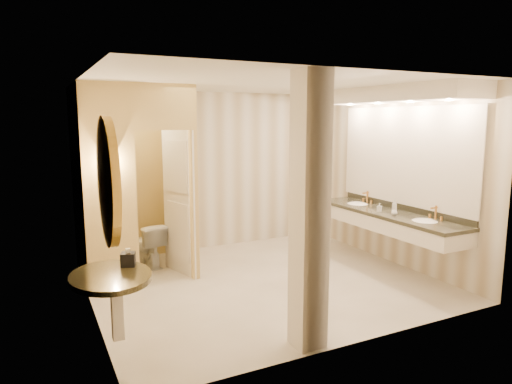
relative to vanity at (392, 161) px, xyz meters
The scene contains 16 objects.
floor 2.58m from the vanity, behind, with size 4.50×4.50×0.00m, color silver.
ceiling 2.27m from the vanity, behind, with size 4.50×4.50×0.00m, color white.
wall_back 3.05m from the vanity, 130.66° to the left, with size 4.50×0.02×2.70m, color beige.
wall_front 2.62m from the vanity, 139.42° to the right, with size 4.50×0.02×2.70m, color beige.
wall_left 4.25m from the vanity, behind, with size 0.02×4.00×2.70m, color beige.
wall_right 0.49m from the vanity, 48.41° to the left, with size 0.02×4.00×2.70m, color beige.
toilet_closet 3.36m from the vanity, 157.59° to the left, with size 1.50×1.55×2.70m.
wall_sconce 3.97m from the vanity, 169.34° to the left, with size 0.14×0.14×0.42m.
vanity is the anchor object (origin of this frame).
console_shelf 4.33m from the vanity, 166.04° to the right, with size 0.89×0.89×1.89m.
pillar 2.85m from the vanity, 148.19° to the right, with size 0.29×0.29×2.70m, color white.
tissue_box 4.17m from the vanity, 167.74° to the right, with size 0.13×0.13×0.13m, color black.
toilet 3.89m from the vanity, 152.34° to the left, with size 0.38×0.66×0.67m, color white.
soap_bottle_a 0.71m from the vanity, 158.86° to the left, with size 0.06×0.06×0.13m, color beige.
soap_bottle_b 0.76m from the vanity, 119.41° to the right, with size 0.08×0.08×0.11m, color silver.
soap_bottle_c 0.66m from the vanity, 95.64° to the right, with size 0.08×0.08×0.20m, color #C6B28C.
Camera 1 is at (-2.80, -5.41, 2.24)m, focal length 32.00 mm.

